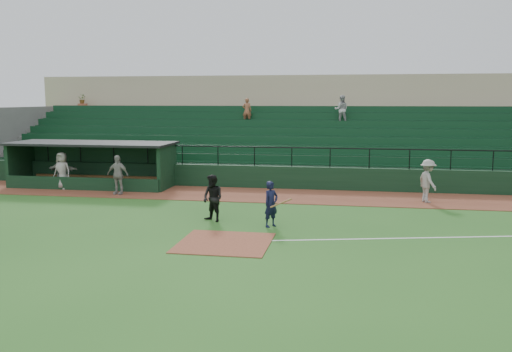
# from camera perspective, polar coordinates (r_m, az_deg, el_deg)

# --- Properties ---
(ground) EXTENTS (90.00, 90.00, 0.00)m
(ground) POSITION_cam_1_polar(r_m,az_deg,el_deg) (18.84, -2.66, -6.35)
(ground) COLOR #26591C
(ground) RESTS_ON ground
(warning_track) EXTENTS (40.00, 4.00, 0.03)m
(warning_track) POSITION_cam_1_polar(r_m,az_deg,el_deg) (26.52, 1.13, -2.06)
(warning_track) COLOR brown
(warning_track) RESTS_ON ground
(home_plate_dirt) EXTENTS (3.00, 3.00, 0.03)m
(home_plate_dirt) POSITION_cam_1_polar(r_m,az_deg,el_deg) (17.90, -3.36, -7.09)
(home_plate_dirt) COLOR brown
(home_plate_dirt) RESTS_ON ground
(foul_line) EXTENTS (17.49, 4.44, 0.01)m
(foul_line) POSITION_cam_1_polar(r_m,az_deg,el_deg) (19.97, 21.32, -6.06)
(foul_line) COLOR white
(foul_line) RESTS_ON ground
(stadium_structure) EXTENTS (38.00, 13.08, 6.40)m
(stadium_structure) POSITION_cam_1_polar(r_m,az_deg,el_deg) (34.57, 3.30, 4.14)
(stadium_structure) COLOR black
(stadium_structure) RESTS_ON ground
(dugout) EXTENTS (8.90, 3.20, 2.42)m
(dugout) POSITION_cam_1_polar(r_m,az_deg,el_deg) (30.81, -16.62, 1.51)
(dugout) COLOR black
(dugout) RESTS_ON ground
(batter_at_plate) EXTENTS (1.15, 0.75, 1.72)m
(batter_at_plate) POSITION_cam_1_polar(r_m,az_deg,el_deg) (19.94, 1.62, -3.00)
(batter_at_plate) COLOR black
(batter_at_plate) RESTS_ON ground
(umpire) EXTENTS (1.12, 1.05, 1.82)m
(umpire) POSITION_cam_1_polar(r_m,az_deg,el_deg) (20.87, -4.61, -2.37)
(umpire) COLOR black
(umpire) RESTS_ON ground
(runner) EXTENTS (1.14, 1.45, 1.97)m
(runner) POSITION_cam_1_polar(r_m,az_deg,el_deg) (25.73, 17.78, -0.50)
(runner) COLOR gray
(runner) RESTS_ON warning_track
(dugout_player_a) EXTENTS (1.19, 0.59, 1.96)m
(dugout_player_a) POSITION_cam_1_polar(r_m,az_deg,el_deg) (27.48, -14.48, 0.14)
(dugout_player_a) COLOR gray
(dugout_player_a) RESTS_ON warning_track
(dugout_player_b) EXTENTS (1.00, 0.70, 1.95)m
(dugout_player_b) POSITION_cam_1_polar(r_m,az_deg,el_deg) (29.95, -19.88, 0.54)
(dugout_player_b) COLOR #9D9893
(dugout_player_b) RESTS_ON warning_track
(dugout_player_c) EXTENTS (1.74, 0.68, 1.83)m
(dugout_player_c) POSITION_cam_1_polar(r_m,az_deg,el_deg) (30.47, -19.96, 0.55)
(dugout_player_c) COLOR gray
(dugout_player_c) RESTS_ON warning_track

